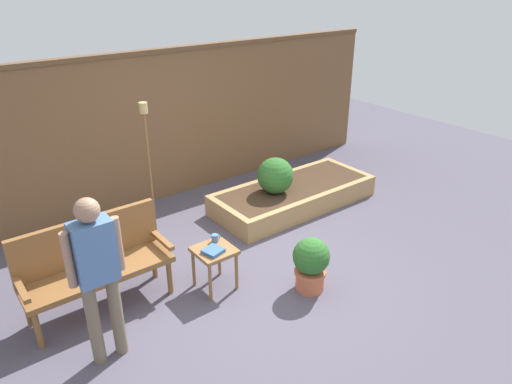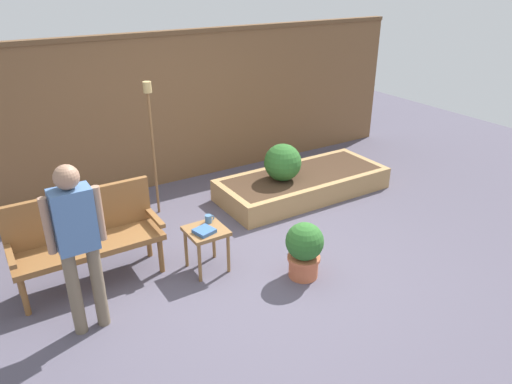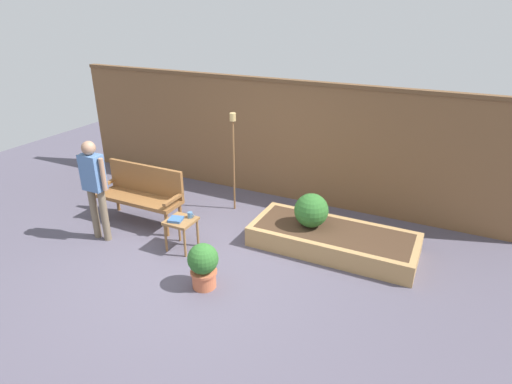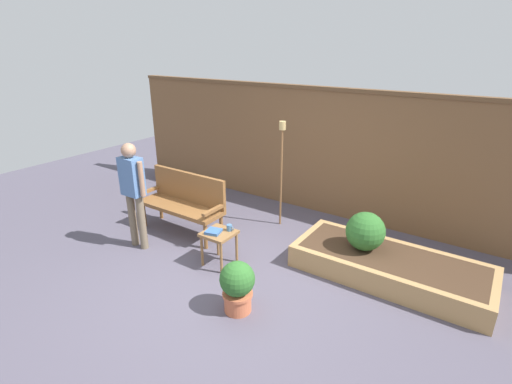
% 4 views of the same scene
% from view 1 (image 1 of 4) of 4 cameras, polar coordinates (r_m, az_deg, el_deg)
% --- Properties ---
extents(ground_plane, '(14.00, 14.00, 0.00)m').
position_cam_1_polar(ground_plane, '(5.29, 0.14, -10.82)').
color(ground_plane, '#514C5B').
extents(fence_back, '(8.40, 0.14, 2.16)m').
position_cam_1_polar(fence_back, '(6.83, -13.42, 7.34)').
color(fence_back, brown).
rests_on(fence_back, ground_plane).
extents(garden_bench, '(1.44, 0.48, 0.94)m').
position_cam_1_polar(garden_bench, '(4.95, -19.04, -7.61)').
color(garden_bench, brown).
rests_on(garden_bench, ground_plane).
extents(side_table, '(0.40, 0.40, 0.48)m').
position_cam_1_polar(side_table, '(5.02, -5.05, -7.67)').
color(side_table, olive).
rests_on(side_table, ground_plane).
extents(cup_on_table, '(0.11, 0.07, 0.09)m').
position_cam_1_polar(cup_on_table, '(5.07, -4.95, -5.57)').
color(cup_on_table, teal).
rests_on(cup_on_table, side_table).
extents(book_on_table, '(0.22, 0.22, 0.04)m').
position_cam_1_polar(book_on_table, '(4.90, -5.20, -7.10)').
color(book_on_table, '#38609E').
rests_on(book_on_table, side_table).
extents(potted_boxwood, '(0.39, 0.39, 0.61)m').
position_cam_1_polar(potted_boxwood, '(5.04, 6.64, -8.45)').
color(potted_boxwood, '#C66642').
rests_on(potted_boxwood, ground_plane).
extents(raised_planter_bed, '(2.40, 1.00, 0.30)m').
position_cam_1_polar(raised_planter_bed, '(6.87, 4.56, -0.37)').
color(raised_planter_bed, '#AD8451').
rests_on(raised_planter_bed, ground_plane).
extents(shrub_near_bench, '(0.50, 0.50, 0.50)m').
position_cam_1_polar(shrub_near_bench, '(6.49, 2.34, 1.99)').
color(shrub_near_bench, brown).
rests_on(shrub_near_bench, raised_planter_bed).
extents(tiki_torch, '(0.10, 0.10, 1.71)m').
position_cam_1_polar(tiki_torch, '(5.91, -13.00, 5.41)').
color(tiki_torch, brown).
rests_on(tiki_torch, ground_plane).
extents(person_by_bench, '(0.47, 0.20, 1.56)m').
position_cam_1_polar(person_by_bench, '(4.07, -18.67, -8.71)').
color(person_by_bench, '#70604C').
rests_on(person_by_bench, ground_plane).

